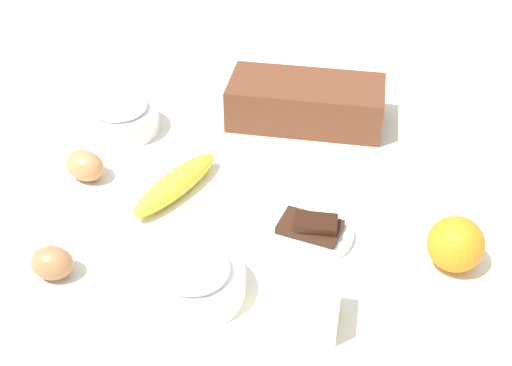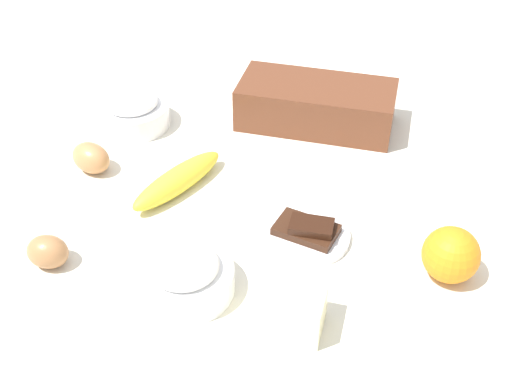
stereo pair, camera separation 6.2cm
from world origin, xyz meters
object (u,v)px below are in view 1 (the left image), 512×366
loaf_pan (306,102)px  butter_block (303,306)px  sugar_bowl (121,116)px  flour_bowl (196,279)px  chocolate_plate (310,230)px  orange_fruit (456,244)px  egg_near_butter (52,263)px  banana (175,184)px  egg_beside_bowl (85,165)px

loaf_pan → butter_block: bearing=-83.7°
loaf_pan → sugar_bowl: loaf_pan is taller
flour_bowl → chocolate_plate: (0.14, 0.14, -0.02)m
flour_bowl → orange_fruit: (0.34, 0.12, 0.01)m
sugar_bowl → egg_near_butter: bearing=-84.6°
sugar_bowl → butter_block: (0.38, -0.39, -0.00)m
flour_bowl → egg_near_butter: flour_bowl is taller
sugar_bowl → egg_near_butter: size_ratio=2.25×
sugar_bowl → banana: size_ratio=0.70×
flour_bowl → banana: size_ratio=0.69×
flour_bowl → banana: bearing=113.5°
sugar_bowl → butter_block: sugar_bowl is taller
egg_near_butter → flour_bowl: bearing=0.9°
egg_beside_bowl → loaf_pan: bearing=36.2°
flour_bowl → orange_fruit: orange_fruit is taller
banana → orange_fruit: orange_fruit is taller
loaf_pan → chocolate_plate: loaf_pan is taller
butter_block → egg_near_butter: bearing=176.8°
butter_block → egg_beside_bowl: (-0.39, 0.24, -0.00)m
sugar_bowl → chocolate_plate: sugar_bowl is taller
loaf_pan → butter_block: (0.06, -0.48, -0.01)m
chocolate_plate → loaf_pan: bearing=98.8°
loaf_pan → banana: loaf_pan is taller
egg_near_butter → chocolate_plate: egg_near_butter is taller
butter_block → egg_near_butter: (-0.35, 0.02, -0.01)m
loaf_pan → egg_near_butter: bearing=-122.6°
butter_block → egg_beside_bowl: butter_block is taller
sugar_bowl → butter_block: size_ratio=1.48×
loaf_pan → banana: bearing=-124.7°
banana → sugar_bowl: bearing=132.3°
orange_fruit → chocolate_plate: (-0.20, 0.02, -0.03)m
loaf_pan → banana: (-0.17, -0.26, -0.02)m
butter_block → orange_fruit: bearing=36.6°
sugar_bowl → egg_beside_bowl: size_ratio=1.88×
loaf_pan → flour_bowl: loaf_pan is taller
banana → orange_fruit: size_ratio=2.43×
orange_fruit → flour_bowl: bearing=-160.4°
banana → chocolate_plate: banana is taller
loaf_pan → egg_beside_bowl: loaf_pan is taller
sugar_bowl → loaf_pan: bearing=16.2°
egg_near_butter → chocolate_plate: (0.34, 0.15, -0.01)m
flour_bowl → egg_near_butter: bearing=-179.1°
egg_beside_bowl → chocolate_plate: (0.38, -0.07, -0.02)m
sugar_bowl → orange_fruit: orange_fruit is taller
banana → orange_fruit: bearing=-10.9°
orange_fruit → sugar_bowl: bearing=156.8°
butter_block → chocolate_plate: bearing=93.4°
egg_near_butter → egg_beside_bowl: bearing=101.3°
egg_near_butter → sugar_bowl: bearing=95.4°
butter_block → chocolate_plate: size_ratio=0.69×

